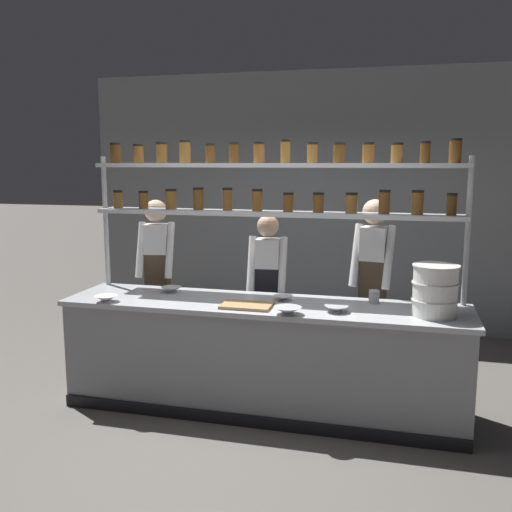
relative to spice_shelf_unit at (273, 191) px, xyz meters
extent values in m
plane|color=#5B5651|center=(0.00, -0.33, -1.82)|extent=(40.00, 40.00, 0.00)
cube|color=gray|center=(0.00, 2.30, -0.24)|extent=(5.74, 0.12, 3.15)
cube|color=gray|center=(0.00, -0.33, -1.38)|extent=(3.28, 0.72, 0.88)
cube|color=#B7BABF|center=(0.00, -0.33, -0.92)|extent=(3.34, 0.76, 0.04)
cube|color=black|center=(0.00, -0.69, -1.77)|extent=(3.28, 0.03, 0.10)
cylinder|color=#B7BABF|center=(-1.59, 0.00, -0.76)|extent=(0.04, 0.04, 2.11)
cylinder|color=#B7BABF|center=(1.59, 0.00, -0.76)|extent=(0.04, 0.04, 2.11)
cube|color=#B7BABF|center=(0.00, 0.00, -0.19)|extent=(3.18, 0.28, 0.04)
cylinder|color=brown|center=(-1.45, 0.00, -0.10)|extent=(0.08, 0.08, 0.14)
cylinder|color=black|center=(-1.45, 0.00, -0.02)|extent=(0.08, 0.08, 0.02)
cylinder|color=brown|center=(-1.20, 0.00, -0.10)|extent=(0.08, 0.08, 0.14)
cylinder|color=black|center=(-1.20, 0.00, -0.02)|extent=(0.09, 0.09, 0.02)
cylinder|color=brown|center=(-0.93, 0.00, -0.09)|extent=(0.10, 0.10, 0.16)
cylinder|color=black|center=(-0.93, 0.00, 0.00)|extent=(0.10, 0.10, 0.02)
cylinder|color=brown|center=(-0.67, 0.00, -0.08)|extent=(0.09, 0.09, 0.18)
cylinder|color=black|center=(-0.67, 0.00, 0.01)|extent=(0.09, 0.09, 0.02)
cylinder|color=brown|center=(-0.40, 0.00, -0.08)|extent=(0.08, 0.08, 0.18)
cylinder|color=black|center=(-0.40, 0.00, 0.01)|extent=(0.09, 0.09, 0.02)
cylinder|color=brown|center=(-0.14, 0.00, -0.09)|extent=(0.09, 0.09, 0.17)
cylinder|color=black|center=(-0.14, 0.00, 0.01)|extent=(0.09, 0.09, 0.02)
cylinder|color=brown|center=(0.14, 0.00, -0.10)|extent=(0.09, 0.09, 0.14)
cylinder|color=black|center=(0.14, 0.00, -0.02)|extent=(0.09, 0.09, 0.02)
cylinder|color=brown|center=(0.39, 0.00, -0.10)|extent=(0.09, 0.09, 0.15)
cylinder|color=black|center=(0.39, 0.00, -0.02)|extent=(0.10, 0.10, 0.02)
cylinder|color=brown|center=(0.67, 0.00, -0.10)|extent=(0.10, 0.10, 0.15)
cylinder|color=black|center=(0.67, 0.00, -0.01)|extent=(0.10, 0.10, 0.02)
cylinder|color=brown|center=(0.93, 0.00, -0.09)|extent=(0.09, 0.09, 0.18)
cylinder|color=black|center=(0.93, 0.00, 0.01)|extent=(0.09, 0.09, 0.02)
cylinder|color=brown|center=(1.19, 0.00, -0.09)|extent=(0.10, 0.10, 0.18)
cylinder|color=black|center=(1.19, 0.00, 0.01)|extent=(0.10, 0.10, 0.02)
cylinder|color=#513314|center=(1.46, 0.00, -0.09)|extent=(0.08, 0.08, 0.16)
cylinder|color=black|center=(1.46, 0.00, -0.01)|extent=(0.08, 0.08, 0.02)
cube|color=#B7BABF|center=(0.00, 0.00, 0.22)|extent=(3.18, 0.28, 0.04)
cylinder|color=#513314|center=(-1.46, 0.00, 0.32)|extent=(0.10, 0.10, 0.16)
cylinder|color=black|center=(-1.46, 0.00, 0.41)|extent=(0.10, 0.10, 0.02)
cylinder|color=brown|center=(-1.24, 0.00, 0.31)|extent=(0.09, 0.09, 0.15)
cylinder|color=black|center=(-1.24, 0.00, 0.39)|extent=(0.09, 0.09, 0.02)
cylinder|color=brown|center=(-1.01, 0.00, 0.32)|extent=(0.10, 0.10, 0.16)
cylinder|color=black|center=(-1.01, 0.00, 0.41)|extent=(0.10, 0.10, 0.02)
cylinder|color=brown|center=(-0.79, 0.00, 0.32)|extent=(0.10, 0.10, 0.18)
cylinder|color=black|center=(-0.79, 0.00, 0.42)|extent=(0.10, 0.10, 0.02)
cylinder|color=#513314|center=(-0.56, 0.00, 0.31)|extent=(0.08, 0.08, 0.15)
cylinder|color=black|center=(-0.56, 0.00, 0.39)|extent=(0.08, 0.08, 0.02)
cylinder|color=#513314|center=(-0.34, 0.00, 0.31)|extent=(0.08, 0.08, 0.16)
cylinder|color=black|center=(-0.34, 0.00, 0.40)|extent=(0.09, 0.09, 0.02)
cylinder|color=brown|center=(-0.12, 0.00, 0.31)|extent=(0.09, 0.09, 0.16)
cylinder|color=black|center=(-0.12, 0.00, 0.40)|extent=(0.10, 0.10, 0.02)
cylinder|color=brown|center=(0.11, 0.00, 0.32)|extent=(0.08, 0.08, 0.18)
cylinder|color=black|center=(0.11, 0.00, 0.42)|extent=(0.08, 0.08, 0.02)
cylinder|color=brown|center=(0.34, 0.00, 0.31)|extent=(0.09, 0.09, 0.15)
cylinder|color=black|center=(0.34, 0.00, 0.40)|extent=(0.09, 0.09, 0.02)
cylinder|color=#513314|center=(0.56, 0.00, 0.31)|extent=(0.10, 0.10, 0.15)
cylinder|color=black|center=(0.56, 0.00, 0.39)|extent=(0.10, 0.10, 0.02)
cylinder|color=brown|center=(0.79, 0.00, 0.31)|extent=(0.10, 0.10, 0.15)
cylinder|color=black|center=(0.79, 0.00, 0.39)|extent=(0.10, 0.10, 0.02)
cylinder|color=brown|center=(1.02, 0.00, 0.31)|extent=(0.10, 0.10, 0.14)
cylinder|color=black|center=(1.02, 0.00, 0.39)|extent=(0.10, 0.10, 0.02)
cylinder|color=#513314|center=(1.23, 0.00, 0.31)|extent=(0.08, 0.08, 0.15)
cylinder|color=black|center=(1.23, 0.00, 0.40)|extent=(0.08, 0.08, 0.02)
cylinder|color=brown|center=(1.46, 0.00, 0.32)|extent=(0.10, 0.10, 0.17)
cylinder|color=black|center=(1.46, 0.00, 0.42)|extent=(0.10, 0.10, 0.02)
cylinder|color=black|center=(-1.31, 0.32, -1.41)|extent=(0.11, 0.11, 0.82)
cylinder|color=black|center=(-1.16, 0.35, -1.41)|extent=(0.11, 0.11, 0.82)
cube|color=#473828|center=(-1.24, 0.33, -0.82)|extent=(0.24, 0.20, 0.36)
cube|color=white|center=(-1.24, 0.33, -0.50)|extent=(0.25, 0.21, 0.29)
sphere|color=beige|center=(-1.24, 0.33, -0.22)|extent=(0.22, 0.22, 0.22)
cylinder|color=white|center=(-1.37, 0.25, -0.60)|extent=(0.11, 0.26, 0.54)
cylinder|color=white|center=(-1.08, 0.30, -0.60)|extent=(0.11, 0.26, 0.54)
cylinder|color=black|center=(-0.19, 0.30, -1.44)|extent=(0.11, 0.11, 0.76)
cylinder|color=black|center=(-0.03, 0.31, -1.44)|extent=(0.11, 0.11, 0.76)
cube|color=black|center=(-0.11, 0.30, -0.89)|extent=(0.23, 0.19, 0.33)
cube|color=white|center=(-0.11, 0.30, -0.59)|extent=(0.24, 0.20, 0.27)
sphere|color=tan|center=(-0.11, 0.30, -0.33)|extent=(0.20, 0.20, 0.20)
cylinder|color=white|center=(-0.25, 0.23, -0.68)|extent=(0.09, 0.24, 0.50)
cylinder|color=white|center=(0.04, 0.26, -0.68)|extent=(0.09, 0.24, 0.50)
cylinder|color=black|center=(0.77, 0.32, -1.40)|extent=(0.11, 0.11, 0.84)
cylinder|color=black|center=(0.93, 0.30, -1.40)|extent=(0.11, 0.11, 0.84)
cube|color=#473828|center=(0.85, 0.31, -0.80)|extent=(0.25, 0.21, 0.36)
cube|color=white|center=(0.85, 0.31, -0.46)|extent=(0.25, 0.21, 0.30)
sphere|color=beige|center=(0.85, 0.31, -0.19)|extent=(0.22, 0.22, 0.22)
cylinder|color=white|center=(0.70, 0.27, -0.57)|extent=(0.11, 0.26, 0.55)
cylinder|color=white|center=(0.98, 0.22, -0.57)|extent=(0.11, 0.26, 0.55)
cylinder|color=white|center=(1.34, -0.40, -0.84)|extent=(0.33, 0.33, 0.12)
cylinder|color=silver|center=(1.34, -0.40, -0.77)|extent=(0.35, 0.35, 0.01)
cylinder|color=white|center=(1.34, -0.40, -0.71)|extent=(0.33, 0.33, 0.12)
cylinder|color=silver|center=(1.34, -0.40, -0.64)|extent=(0.35, 0.35, 0.01)
cylinder|color=white|center=(1.34, -0.40, -0.58)|extent=(0.33, 0.33, 0.12)
cylinder|color=silver|center=(1.34, -0.40, -0.51)|extent=(0.35, 0.35, 0.01)
cube|color=#A88456|center=(-0.09, -0.50, -0.89)|extent=(0.40, 0.26, 0.02)
cylinder|color=silver|center=(0.14, -0.22, -0.89)|extent=(0.07, 0.07, 0.01)
cone|color=silver|center=(0.14, -0.22, -0.88)|extent=(0.16, 0.16, 0.04)
cylinder|color=#B2B7BC|center=(0.27, -0.64, -0.89)|extent=(0.10, 0.10, 0.01)
cone|color=#B2B7BC|center=(0.27, -0.64, -0.87)|extent=(0.22, 0.22, 0.06)
cylinder|color=#B2B7BC|center=(0.62, -0.48, -0.89)|extent=(0.08, 0.08, 0.01)
cone|color=#B2B7BC|center=(0.62, -0.48, -0.87)|extent=(0.18, 0.18, 0.05)
cylinder|color=silver|center=(-0.88, -0.17, -0.89)|extent=(0.08, 0.08, 0.01)
cone|color=silver|center=(-0.88, -0.17, -0.87)|extent=(0.18, 0.18, 0.05)
cylinder|color=white|center=(-1.27, -0.62, -0.89)|extent=(0.09, 0.09, 0.01)
cone|color=white|center=(-1.27, -0.62, -0.87)|extent=(0.19, 0.19, 0.05)
cylinder|color=#B2B7BC|center=(0.88, -0.12, -0.84)|extent=(0.09, 0.09, 0.11)
cylinder|color=silver|center=(1.25, -0.07, -0.85)|extent=(0.09, 0.09, 0.09)
camera|label=1|loc=(1.08, -4.76, 0.24)|focal=40.00mm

